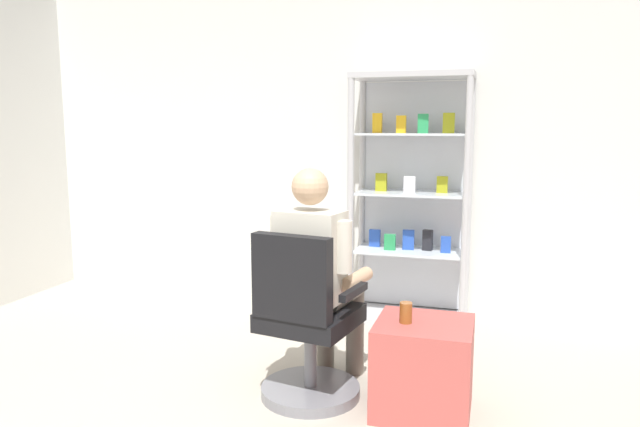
{
  "coord_description": "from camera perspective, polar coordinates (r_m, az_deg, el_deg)",
  "views": [
    {
      "loc": [
        1.02,
        -1.8,
        1.52
      ],
      "look_at": [
        0.03,
        1.5,
        1.0
      ],
      "focal_mm": 33.17,
      "sensor_mm": 36.0,
      "label": 1
    }
  ],
  "objects": [
    {
      "name": "display_cabinet_main",
      "position": [
        4.64,
        8.82,
        1.55
      ],
      "size": [
        0.9,
        0.45,
        1.9
      ],
      "color": "#B7B7BC",
      "rests_on": "ground"
    },
    {
      "name": "storage_crate",
      "position": [
        3.28,
        9.93,
        -14.4
      ],
      "size": [
        0.5,
        0.47,
        0.49
      ],
      "primitive_type": "cube",
      "color": "#B24C47",
      "rests_on": "ground"
    },
    {
      "name": "office_chair",
      "position": [
        3.31,
        -1.38,
        -11.35
      ],
      "size": [
        0.6,
        0.56,
        0.96
      ],
      "color": "slate",
      "rests_on": "ground"
    },
    {
      "name": "seated_shopkeeper",
      "position": [
        3.35,
        -0.09,
        -5.38
      ],
      "size": [
        0.53,
        0.61,
        1.29
      ],
      "color": "slate",
      "rests_on": "ground"
    },
    {
      "name": "tea_glass",
      "position": [
        3.16,
        8.28,
        -9.45
      ],
      "size": [
        0.07,
        0.07,
        0.11
      ],
      "primitive_type": "cylinder",
      "color": "brown",
      "rests_on": "storage_crate"
    },
    {
      "name": "back_wall",
      "position": [
        4.92,
        4.66,
        6.54
      ],
      "size": [
        6.0,
        0.1,
        2.7
      ],
      "primitive_type": "cube",
      "color": "silver",
      "rests_on": "ground"
    }
  ]
}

